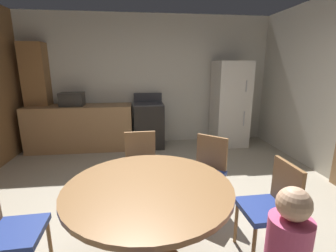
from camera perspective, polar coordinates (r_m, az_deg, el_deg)
name	(u,v)px	position (r m, az deg, el deg)	size (l,w,h in m)	color
ground_plane	(165,224)	(2.80, -0.75, -22.27)	(14.00, 14.00, 0.00)	#A89E89
wall_back	(149,81)	(5.28, -4.52, 10.71)	(5.48, 0.12, 2.70)	beige
kitchen_counter	(81,128)	(5.15, -20.04, -0.35)	(2.05, 0.60, 0.90)	#9E754C
pantry_column	(39,98)	(5.45, -28.48, 6.00)	(0.44, 0.36, 2.10)	olive
oven_range	(149,125)	(5.02, -4.58, 0.31)	(0.60, 0.60, 1.10)	black
refrigerator	(230,104)	(5.24, 14.54, 5.11)	(0.68, 0.68, 1.76)	silver
microwave	(72,99)	(5.07, -21.92, 5.97)	(0.44, 0.32, 0.26)	#2D2B28
dining_table	(149,202)	(2.00, -4.60, -17.73)	(1.31, 1.31, 0.76)	olive
chair_east	(272,204)	(2.36, 23.65, -16.62)	(0.41, 0.41, 0.87)	olive
chair_north	(141,163)	(3.00, -6.43, -8.73)	(0.42, 0.42, 0.87)	olive
chair_west	(4,229)	(2.26, -34.59, -19.51)	(0.41, 0.41, 0.87)	olive
chair_northeast	(207,169)	(2.86, 9.27, -10.02)	(0.56, 0.56, 0.87)	olive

